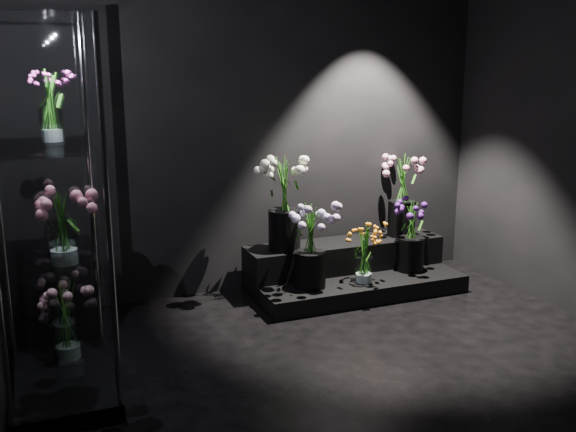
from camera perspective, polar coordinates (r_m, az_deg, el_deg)
floor at (r=3.91m, az=7.92°, el=-15.13°), size 4.00×4.00×0.00m
wall_back at (r=5.29m, az=-2.56°, el=8.29°), size 4.00×0.00×4.00m
display_riser at (r=5.49m, az=5.55°, el=-4.80°), size 1.74×0.77×0.39m
display_case at (r=3.74m, az=-20.49°, el=0.00°), size 0.57×0.95×2.10m
bouquet_orange_bells at (r=5.18m, az=6.81°, el=-3.32°), size 0.30×0.30×0.48m
bouquet_lilac at (r=5.00m, az=1.99°, el=-2.07°), size 0.50×0.50×0.67m
bouquet_purple at (r=5.51m, az=10.91°, el=-1.36°), size 0.40×0.40×0.60m
bouquet_cream_roses at (r=5.15m, az=-0.32°, el=1.80°), size 0.46×0.46×0.79m
bouquet_pink_roses at (r=5.68m, az=10.16°, el=2.44°), size 0.47×0.47×0.73m
bouquet_case_pink at (r=3.58m, az=-19.45°, el=-0.87°), size 0.33×0.33×0.39m
bouquet_case_magenta at (r=3.83m, az=-20.41°, el=9.11°), size 0.24×0.24×0.39m
bouquet_case_base_pink at (r=4.16m, az=-19.15°, el=-8.58°), size 0.39×0.39×0.50m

